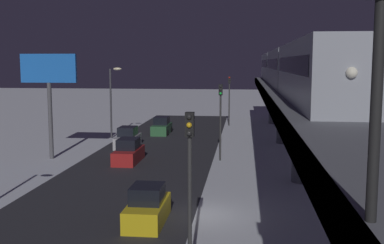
{
  "coord_description": "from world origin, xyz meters",
  "views": [
    {
      "loc": [
        -2.26,
        24.6,
        8.19
      ],
      "look_at": [
        2.56,
        -18.64,
        2.69
      ],
      "focal_mm": 44.21,
      "sensor_mm": 36.0,
      "label": 1
    }
  ],
  "objects_px": {
    "rail_signal": "(380,27)",
    "sedan_yellow": "(147,208)",
    "sedan_green": "(162,127)",
    "traffic_light_mid": "(221,111)",
    "sedan_red_2": "(129,153)",
    "traffic_light_near": "(190,172)",
    "commercial_billboard": "(49,79)",
    "traffic_light_far": "(229,93)",
    "sedan_silver": "(128,139)",
    "subway_train": "(287,67)"
  },
  "relations": [
    {
      "from": "subway_train",
      "to": "sedan_red_2",
      "type": "xyz_separation_m",
      "value": [
        13.45,
        8.43,
        -6.92
      ]
    },
    {
      "from": "commercial_billboard",
      "to": "traffic_light_near",
      "type": "bearing_deg",
      "value": 123.99
    },
    {
      "from": "sedan_green",
      "to": "traffic_light_near",
      "type": "bearing_deg",
      "value": 101.63
    },
    {
      "from": "subway_train",
      "to": "rail_signal",
      "type": "bearing_deg",
      "value": 86.83
    },
    {
      "from": "subway_train",
      "to": "commercial_billboard",
      "type": "xyz_separation_m",
      "value": [
        20.34,
        7.77,
        -0.89
      ]
    },
    {
      "from": "sedan_red_2",
      "to": "traffic_light_near",
      "type": "bearing_deg",
      "value": 109.93
    },
    {
      "from": "subway_train",
      "to": "traffic_light_far",
      "type": "relative_size",
      "value": 8.67
    },
    {
      "from": "subway_train",
      "to": "traffic_light_near",
      "type": "height_order",
      "value": "subway_train"
    },
    {
      "from": "sedan_green",
      "to": "sedan_silver",
      "type": "xyz_separation_m",
      "value": [
        1.8,
        8.81,
        0.01
      ]
    },
    {
      "from": "sedan_silver",
      "to": "traffic_light_mid",
      "type": "bearing_deg",
      "value": 149.47
    },
    {
      "from": "subway_train",
      "to": "sedan_green",
      "type": "height_order",
      "value": "subway_train"
    },
    {
      "from": "commercial_billboard",
      "to": "sedan_yellow",
      "type": "bearing_deg",
      "value": 127.16
    },
    {
      "from": "sedan_green",
      "to": "rail_signal",
      "type": "bearing_deg",
      "value": 103.61
    },
    {
      "from": "sedan_red_2",
      "to": "sedan_silver",
      "type": "distance_m",
      "value": 7.17
    },
    {
      "from": "sedan_red_2",
      "to": "traffic_light_far",
      "type": "xyz_separation_m",
      "value": [
        -7.5,
        -23.59,
        3.4
      ]
    },
    {
      "from": "sedan_yellow",
      "to": "sedan_green",
      "type": "bearing_deg",
      "value": 98.64
    },
    {
      "from": "subway_train",
      "to": "sedan_yellow",
      "type": "bearing_deg",
      "value": 68.91
    },
    {
      "from": "sedan_green",
      "to": "traffic_light_far",
      "type": "bearing_deg",
      "value": -133.71
    },
    {
      "from": "traffic_light_near",
      "to": "traffic_light_far",
      "type": "relative_size",
      "value": 1.0
    },
    {
      "from": "rail_signal",
      "to": "sedan_yellow",
      "type": "distance_m",
      "value": 19.3
    },
    {
      "from": "rail_signal",
      "to": "traffic_light_mid",
      "type": "xyz_separation_m",
      "value": [
        3.77,
        -32.28,
        -4.47
      ]
    },
    {
      "from": "rail_signal",
      "to": "sedan_green",
      "type": "relative_size",
      "value": 0.9
    },
    {
      "from": "sedan_green",
      "to": "traffic_light_mid",
      "type": "height_order",
      "value": "traffic_light_mid"
    },
    {
      "from": "subway_train",
      "to": "traffic_light_near",
      "type": "bearing_deg",
      "value": 78.46
    },
    {
      "from": "traffic_light_far",
      "to": "traffic_light_near",
      "type": "bearing_deg",
      "value": 90.0
    },
    {
      "from": "sedan_silver",
      "to": "commercial_billboard",
      "type": "bearing_deg",
      "value": 50.92
    },
    {
      "from": "sedan_silver",
      "to": "traffic_light_mid",
      "type": "height_order",
      "value": "traffic_light_mid"
    },
    {
      "from": "traffic_light_far",
      "to": "commercial_billboard",
      "type": "xyz_separation_m",
      "value": [
        14.4,
        22.93,
        2.63
      ]
    },
    {
      "from": "sedan_red_2",
      "to": "traffic_light_near",
      "type": "distance_m",
      "value": 22.27
    },
    {
      "from": "sedan_red_2",
      "to": "commercial_billboard",
      "type": "height_order",
      "value": "commercial_billboard"
    },
    {
      "from": "traffic_light_far",
      "to": "commercial_billboard",
      "type": "distance_m",
      "value": 27.2
    },
    {
      "from": "subway_train",
      "to": "sedan_silver",
      "type": "distance_m",
      "value": 16.81
    },
    {
      "from": "traffic_light_mid",
      "to": "commercial_billboard",
      "type": "bearing_deg",
      "value": 3.14
    },
    {
      "from": "sedan_green",
      "to": "sedan_yellow",
      "type": "bearing_deg",
      "value": 98.64
    },
    {
      "from": "traffic_light_mid",
      "to": "traffic_light_far",
      "type": "relative_size",
      "value": 1.0
    },
    {
      "from": "sedan_green",
      "to": "traffic_light_mid",
      "type": "xyz_separation_m",
      "value": [
        -7.5,
        14.3,
        3.41
      ]
    },
    {
      "from": "rail_signal",
      "to": "sedan_silver",
      "type": "distance_m",
      "value": 40.73
    },
    {
      "from": "subway_train",
      "to": "sedan_yellow",
      "type": "height_order",
      "value": "subway_train"
    },
    {
      "from": "subway_train",
      "to": "traffic_light_near",
      "type": "relative_size",
      "value": 8.67
    },
    {
      "from": "rail_signal",
      "to": "commercial_billboard",
      "type": "xyz_separation_m",
      "value": [
        18.17,
        -31.49,
        -1.84
      ]
    },
    {
      "from": "rail_signal",
      "to": "traffic_light_near",
      "type": "height_order",
      "value": "rail_signal"
    },
    {
      "from": "rail_signal",
      "to": "traffic_light_mid",
      "type": "height_order",
      "value": "rail_signal"
    },
    {
      "from": "rail_signal",
      "to": "sedan_green",
      "type": "bearing_deg",
      "value": -76.39
    },
    {
      "from": "sedan_red_2",
      "to": "traffic_light_mid",
      "type": "distance_m",
      "value": 8.36
    },
    {
      "from": "sedan_yellow",
      "to": "sedan_red_2",
      "type": "relative_size",
      "value": 0.91
    },
    {
      "from": "sedan_silver",
      "to": "traffic_light_near",
      "type": "xyz_separation_m",
      "value": [
        -9.3,
        27.63,
        3.4
      ]
    },
    {
      "from": "subway_train",
      "to": "commercial_billboard",
      "type": "bearing_deg",
      "value": 20.91
    },
    {
      "from": "rail_signal",
      "to": "sedan_yellow",
      "type": "bearing_deg",
      "value": -67.76
    },
    {
      "from": "subway_train",
      "to": "sedan_silver",
      "type": "xyz_separation_m",
      "value": [
        15.25,
        1.5,
        -6.92
      ]
    },
    {
      "from": "sedan_red_2",
      "to": "commercial_billboard",
      "type": "distance_m",
      "value": 9.18
    }
  ]
}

